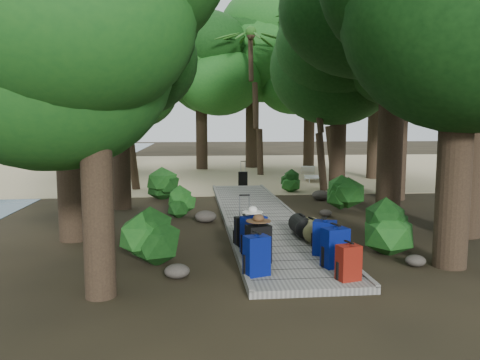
{
  "coord_description": "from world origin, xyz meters",
  "views": [
    {
      "loc": [
        -1.81,
        -11.54,
        2.54
      ],
      "look_at": [
        -0.47,
        1.49,
        1.0
      ],
      "focal_mm": 35.0,
      "sensor_mm": 36.0,
      "label": 1
    }
  ],
  "objects": [
    {
      "name": "palm_right_a",
      "position": [
        3.37,
        6.18,
        3.37
      ],
      "size": [
        3.95,
        3.95,
        6.73
      ],
      "primitive_type": null,
      "color": "#184613",
      "rests_on": "ground"
    },
    {
      "name": "shrub_right_c",
      "position": [
        2.05,
        5.94,
        0.39
      ],
      "size": [
        0.88,
        0.88,
        0.79
      ],
      "primitive_type": null,
      "color": "#185119",
      "rests_on": "ground"
    },
    {
      "name": "backpack_left_a",
      "position": [
        -0.78,
        -4.24,
        0.48
      ],
      "size": [
        0.45,
        0.38,
        0.72
      ],
      "primitive_type": null,
      "rotation": [
        0.0,
        0.0,
        0.34
      ],
      "color": "#030769",
      "rests_on": "boardwalk"
    },
    {
      "name": "tree_back_a",
      "position": [
        -1.24,
        15.5,
        4.71
      ],
      "size": [
        5.44,
        5.44,
        9.42
      ],
      "primitive_type": null,
      "color": "black",
      "rests_on": "ground"
    },
    {
      "name": "shrub_left_b",
      "position": [
        -2.13,
        1.35,
        0.35
      ],
      "size": [
        0.77,
        0.77,
        0.7
      ],
      "primitive_type": null,
      "color": "#185119",
      "rests_on": "ground"
    },
    {
      "name": "tree_right_f",
      "position": [
        6.84,
        9.89,
        5.22
      ],
      "size": [
        5.85,
        5.85,
        10.44
      ],
      "primitive_type": null,
      "color": "black",
      "rests_on": "ground"
    },
    {
      "name": "boardwalk",
      "position": [
        0.0,
        1.0,
        0.06
      ],
      "size": [
        2.0,
        12.0,
        0.12
      ],
      "primitive_type": "cube",
      "color": "gray",
      "rests_on": "ground"
    },
    {
      "name": "rock_right_b",
      "position": [
        2.52,
        -1.4,
        0.12
      ],
      "size": [
        0.44,
        0.39,
        0.24
      ],
      "primitive_type": null,
      "color": "#4C473F",
      "rests_on": "ground"
    },
    {
      "name": "tree_back_c",
      "position": [
        4.99,
        15.24,
        4.5
      ],
      "size": [
        5.01,
        5.01,
        9.01
      ],
      "primitive_type": null,
      "color": "black",
      "rests_on": "ground"
    },
    {
      "name": "hat_white",
      "position": [
        -0.69,
        -2.99,
        0.98
      ],
      "size": [
        0.39,
        0.39,
        0.13
      ],
      "primitive_type": null,
      "color": "silver",
      "rests_on": "backpack_left_c"
    },
    {
      "name": "tree_right_a",
      "position": [
        2.8,
        -3.76,
        4.19
      ],
      "size": [
        5.03,
        5.03,
        8.38
      ],
      "primitive_type": null,
      "color": "black",
      "rests_on": "ground"
    },
    {
      "name": "rock_right_c",
      "position": [
        1.9,
        1.03,
        0.1
      ],
      "size": [
        0.35,
        0.32,
        0.19
      ],
      "primitive_type": null,
      "color": "#4C473F",
      "rests_on": "ground"
    },
    {
      "name": "lone_suitcase_on_sand",
      "position": [
        0.3,
        7.7,
        0.31
      ],
      "size": [
        0.41,
        0.28,
        0.59
      ],
      "primitive_type": null,
      "rotation": [
        0.0,
        0.0,
        -0.18
      ],
      "color": "black",
      "rests_on": "sand_beach"
    },
    {
      "name": "rock_left_a",
      "position": [
        -2.08,
        -3.9,
        0.12
      ],
      "size": [
        0.43,
        0.38,
        0.24
      ],
      "primitive_type": null,
      "color": "#4C473F",
      "rests_on": "ground"
    },
    {
      "name": "sand_beach",
      "position": [
        0.0,
        16.0,
        0.01
      ],
      "size": [
        40.0,
        22.0,
        0.02
      ],
      "primitive_type": "cube",
      "color": "tan",
      "rests_on": "ground"
    },
    {
      "name": "tree_back_b",
      "position": [
        1.78,
        16.27,
        5.65
      ],
      "size": [
        6.32,
        6.32,
        11.29
      ],
      "primitive_type": null,
      "color": "black",
      "rests_on": "ground"
    },
    {
      "name": "ground",
      "position": [
        0.0,
        0.0,
        0.0
      ],
      "size": [
        120.0,
        120.0,
        0.0
      ],
      "primitive_type": "plane",
      "color": "#312718",
      "rests_on": "ground"
    },
    {
      "name": "rock_left_c",
      "position": [
        -1.47,
        0.56,
        0.16
      ],
      "size": [
        0.56,
        0.51,
        0.31
      ],
      "primitive_type": null,
      "color": "#4C473F",
      "rests_on": "ground"
    },
    {
      "name": "rock_right_a",
      "position": [
        2.2,
        -3.68,
        0.1
      ],
      "size": [
        0.37,
        0.34,
        0.21
      ],
      "primitive_type": null,
      "color": "#4C473F",
      "rests_on": "ground"
    },
    {
      "name": "rock_left_d",
      "position": [
        -2.02,
        3.25,
        0.07
      ],
      "size": [
        0.27,
        0.24,
        0.15
      ],
      "primitive_type": null,
      "color": "#4C473F",
      "rests_on": "ground"
    },
    {
      "name": "palm_right_b",
      "position": [
        5.11,
        11.07,
        3.75
      ],
      "size": [
        3.88,
        3.88,
        7.5
      ],
      "primitive_type": null,
      "color": "#184613",
      "rests_on": "ground"
    },
    {
      "name": "hat_brown",
      "position": [
        -0.66,
        -3.57,
        0.93
      ],
      "size": [
        0.44,
        0.44,
        0.13
      ],
      "primitive_type": null,
      "color": "#51351E",
      "rests_on": "backpack_left_b"
    },
    {
      "name": "tree_right_d",
      "position": [
        5.09,
        3.75,
        5.29
      ],
      "size": [
        5.77,
        5.77,
        10.57
      ],
      "primitive_type": null,
      "color": "black",
      "rests_on": "ground"
    },
    {
      "name": "duffel_right_khaki",
      "position": [
        0.71,
        -2.03,
        0.34
      ],
      "size": [
        0.56,
        0.73,
        0.43
      ],
      "primitive_type": null,
      "rotation": [
        0.0,
        0.0,
        0.22
      ],
      "color": "olive",
      "rests_on": "boardwalk"
    },
    {
      "name": "palm_right_c",
      "position": [
        1.91,
        12.19,
        3.52
      ],
      "size": [
        4.43,
        4.43,
        7.05
      ],
      "primitive_type": null,
      "color": "#184613",
      "rests_on": "ground"
    },
    {
      "name": "palm_left_a",
      "position": [
        -4.27,
        7.08,
        3.43
      ],
      "size": [
        4.32,
        4.32,
        6.87
      ],
      "primitive_type": null,
      "color": "#184613",
      "rests_on": "ground"
    },
    {
      "name": "backpack_left_c",
      "position": [
        -0.67,
        -2.99,
        0.52
      ],
      "size": [
        0.52,
        0.46,
        0.8
      ],
      "primitive_type": null,
      "rotation": [
        0.0,
        0.0,
        0.45
      ],
      "color": "#030769",
      "rests_on": "boardwalk"
    },
    {
      "name": "rock_left_b",
      "position": [
        -2.46,
        -2.02,
        0.09
      ],
      "size": [
        0.34,
        0.31,
        0.19
      ],
      "primitive_type": null,
      "color": "#4C473F",
      "rests_on": "ground"
    },
    {
      "name": "backpack_left_b",
      "position": [
        -0.66,
        -3.57,
        0.49
      ],
      "size": [
        0.47,
        0.38,
        0.75
      ],
      "primitive_type": null,
      "rotation": [
        0.0,
        0.0,
        0.27
      ],
      "color": "black",
      "rests_on": "boardwalk"
    },
    {
      "name": "tree_right_c",
      "position": [
        3.76,
        1.16,
        4.96
      ],
      "size": [
        5.73,
        5.73,
        9.92
      ],
      "primitive_type": null,
      "color": "black",
      "rests_on": "ground"
    },
    {
      "name": "backpack_right_a",
      "position": [
        0.62,
        -4.63,
        0.43
      ],
      "size": [
        0.4,
        0.33,
        0.62
      ],
      "primitive_type": null,
      "rotation": [
        0.0,
        0.0,
        0.26
      ],
      "color": "maroon",
      "rests_on": "boardwalk"
    },
    {
      "name": "kayak",
      "position": [
        -3.07,
        10.71,
        0.19
      ],
      "size": [
        1.14,
        3.51,
        0.34
      ],
      "primitive_type": "ellipsoid",
      "rotation": [
        0.0,
        0.0,
        -0.11
      ],
      "color": "#AA100E",
      "rests_on": "sand_beach"
    },
    {
      "name": "backpack_left_d",
      "position": [
        -0.77,
        -2.24,
        0.42
      ],
      "size": [
        0.4,
        0.29,
        0.61
      ],
      "primitive_type": null,
      "rotation": [
        0.0,
        0.0,
        -0.0
      ],
      "color": "#030769",
      "rests_on": "boardwalk"
    },
    {
      "name": "backpack_right_d",
      "position": [
        0.76,
        -2.59,
        0.41
      ],
      "size": [
        0.44,
        0.36,
        0.58
      ],
      "primitive_type": null,
      "rotation": [
        0.0,
        0.0,
        -0.27
      ],
      "color": "#323A19",
      "rests_on": "boardwalk"
    },
    {
      "name": "shrub_left_c",
      "position": [
        -2.8,
        4.61,
        0.52
      ],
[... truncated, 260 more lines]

